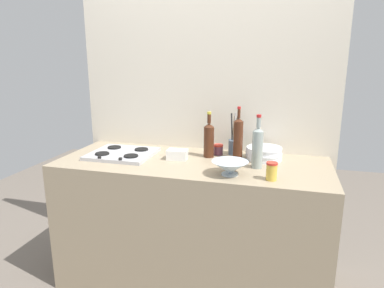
{
  "coord_description": "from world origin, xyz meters",
  "views": [
    {
      "loc": [
        0.58,
        -2.13,
        1.58
      ],
      "look_at": [
        0.0,
        0.0,
        1.02
      ],
      "focal_mm": 32.31,
      "sensor_mm": 36.0,
      "label": 1
    }
  ],
  "objects_px": {
    "mixing_bowl": "(230,167)",
    "condiment_jar_front": "(272,171)",
    "utensil_crock": "(235,145)",
    "plate_stack": "(264,153)",
    "wine_bottle_mid_left": "(238,138)",
    "stovetop_hob": "(122,154)",
    "wine_bottle_leftmost": "(209,139)",
    "condiment_jar_rear": "(218,150)",
    "butter_dish": "(177,154)",
    "wine_bottle_mid_right": "(257,147)"
  },
  "relations": [
    {
      "from": "mixing_bowl",
      "to": "condiment_jar_front",
      "type": "height_order",
      "value": "condiment_jar_front"
    },
    {
      "from": "utensil_crock",
      "to": "condiment_jar_front",
      "type": "xyz_separation_m",
      "value": [
        0.28,
        -0.48,
        -0.01
      ]
    },
    {
      "from": "plate_stack",
      "to": "wine_bottle_mid_left",
      "type": "xyz_separation_m",
      "value": [
        -0.17,
        -0.03,
        0.1
      ]
    },
    {
      "from": "utensil_crock",
      "to": "stovetop_hob",
      "type": "bearing_deg",
      "value": -162.61
    },
    {
      "from": "wine_bottle_leftmost",
      "to": "condiment_jar_rear",
      "type": "distance_m",
      "value": 0.13
    },
    {
      "from": "condiment_jar_front",
      "to": "condiment_jar_rear",
      "type": "relative_size",
      "value": 1.4
    },
    {
      "from": "stovetop_hob",
      "to": "condiment_jar_front",
      "type": "xyz_separation_m",
      "value": [
        1.04,
        -0.24,
        0.04
      ]
    },
    {
      "from": "stovetop_hob",
      "to": "wine_bottle_leftmost",
      "type": "xyz_separation_m",
      "value": [
        0.6,
        0.13,
        0.11
      ]
    },
    {
      "from": "butter_dish",
      "to": "stovetop_hob",
      "type": "bearing_deg",
      "value": -178.02
    },
    {
      "from": "wine_bottle_mid_left",
      "to": "mixing_bowl",
      "type": "distance_m",
      "value": 0.37
    },
    {
      "from": "wine_bottle_mid_right",
      "to": "utensil_crock",
      "type": "height_order",
      "value": "wine_bottle_mid_right"
    },
    {
      "from": "butter_dish",
      "to": "utensil_crock",
      "type": "relative_size",
      "value": 0.44
    },
    {
      "from": "stovetop_hob",
      "to": "plate_stack",
      "type": "relative_size",
      "value": 1.77
    },
    {
      "from": "condiment_jar_front",
      "to": "condiment_jar_rear",
      "type": "bearing_deg",
      "value": 131.81
    },
    {
      "from": "wine_bottle_leftmost",
      "to": "wine_bottle_mid_right",
      "type": "height_order",
      "value": "wine_bottle_mid_right"
    },
    {
      "from": "wine_bottle_mid_left",
      "to": "wine_bottle_mid_right",
      "type": "xyz_separation_m",
      "value": [
        0.14,
        -0.17,
        -0.01
      ]
    },
    {
      "from": "condiment_jar_rear",
      "to": "condiment_jar_front",
      "type": "bearing_deg",
      "value": -48.19
    },
    {
      "from": "butter_dish",
      "to": "condiment_jar_front",
      "type": "distance_m",
      "value": 0.69
    },
    {
      "from": "wine_bottle_mid_left",
      "to": "wine_bottle_mid_right",
      "type": "relative_size",
      "value": 1.06
    },
    {
      "from": "condiment_jar_rear",
      "to": "mixing_bowl",
      "type": "bearing_deg",
      "value": -70.11
    },
    {
      "from": "plate_stack",
      "to": "condiment_jar_rear",
      "type": "height_order",
      "value": "plate_stack"
    },
    {
      "from": "wine_bottle_mid_left",
      "to": "utensil_crock",
      "type": "xyz_separation_m",
      "value": [
        -0.04,
        0.1,
        -0.08
      ]
    },
    {
      "from": "wine_bottle_leftmost",
      "to": "wine_bottle_mid_left",
      "type": "height_order",
      "value": "wine_bottle_mid_left"
    },
    {
      "from": "wine_bottle_leftmost",
      "to": "butter_dish",
      "type": "bearing_deg",
      "value": -149.66
    },
    {
      "from": "utensil_crock",
      "to": "mixing_bowl",
      "type": "bearing_deg",
      "value": -85.03
    },
    {
      "from": "wine_bottle_leftmost",
      "to": "condiment_jar_front",
      "type": "distance_m",
      "value": 0.58
    },
    {
      "from": "condiment_jar_rear",
      "to": "utensil_crock",
      "type": "bearing_deg",
      "value": 20.36
    },
    {
      "from": "stovetop_hob",
      "to": "plate_stack",
      "type": "xyz_separation_m",
      "value": [
        0.97,
        0.17,
        0.03
      ]
    },
    {
      "from": "wine_bottle_mid_left",
      "to": "wine_bottle_leftmost",
      "type": "bearing_deg",
      "value": -177.11
    },
    {
      "from": "condiment_jar_front",
      "to": "butter_dish",
      "type": "bearing_deg",
      "value": 158.46
    },
    {
      "from": "butter_dish",
      "to": "mixing_bowl",
      "type": "bearing_deg",
      "value": -29.85
    },
    {
      "from": "wine_bottle_mid_right",
      "to": "condiment_jar_front",
      "type": "bearing_deg",
      "value": -63.94
    },
    {
      "from": "wine_bottle_leftmost",
      "to": "wine_bottle_mid_right",
      "type": "relative_size",
      "value": 0.94
    },
    {
      "from": "wine_bottle_leftmost",
      "to": "condiment_jar_front",
      "type": "xyz_separation_m",
      "value": [
        0.44,
        -0.37,
        -0.07
      ]
    },
    {
      "from": "plate_stack",
      "to": "wine_bottle_mid_right",
      "type": "height_order",
      "value": "wine_bottle_mid_right"
    },
    {
      "from": "wine_bottle_leftmost",
      "to": "plate_stack",
      "type": "bearing_deg",
      "value": 5.9
    },
    {
      "from": "stovetop_hob",
      "to": "utensil_crock",
      "type": "bearing_deg",
      "value": 17.39
    },
    {
      "from": "butter_dish",
      "to": "utensil_crock",
      "type": "distance_m",
      "value": 0.42
    },
    {
      "from": "plate_stack",
      "to": "wine_bottle_mid_left",
      "type": "relative_size",
      "value": 0.68
    },
    {
      "from": "stovetop_hob",
      "to": "wine_bottle_leftmost",
      "type": "distance_m",
      "value": 0.62
    },
    {
      "from": "wine_bottle_mid_right",
      "to": "mixing_bowl",
      "type": "bearing_deg",
      "value": -128.07
    },
    {
      "from": "condiment_jar_front",
      "to": "condiment_jar_rear",
      "type": "distance_m",
      "value": 0.58
    },
    {
      "from": "wine_bottle_leftmost",
      "to": "wine_bottle_mid_right",
      "type": "xyz_separation_m",
      "value": [
        0.34,
        -0.16,
        0.01
      ]
    },
    {
      "from": "wine_bottle_leftmost",
      "to": "condiment_jar_rear",
      "type": "xyz_separation_m",
      "value": [
        0.05,
        0.07,
        -0.09
      ]
    },
    {
      "from": "wine_bottle_mid_right",
      "to": "condiment_jar_front",
      "type": "xyz_separation_m",
      "value": [
        0.1,
        -0.2,
        -0.08
      ]
    },
    {
      "from": "plate_stack",
      "to": "condiment_jar_rear",
      "type": "distance_m",
      "value": 0.32
    },
    {
      "from": "utensil_crock",
      "to": "plate_stack",
      "type": "bearing_deg",
      "value": -19.03
    },
    {
      "from": "mixing_bowl",
      "to": "stovetop_hob",
      "type": "bearing_deg",
      "value": 165.04
    },
    {
      "from": "wine_bottle_mid_left",
      "to": "mixing_bowl",
      "type": "bearing_deg",
      "value": -89.46
    },
    {
      "from": "wine_bottle_leftmost",
      "to": "wine_bottle_mid_right",
      "type": "bearing_deg",
      "value": -25.08
    }
  ]
}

